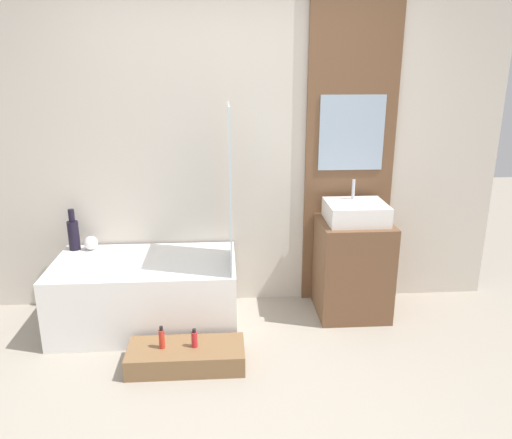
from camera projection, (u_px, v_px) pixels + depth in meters
ground_plane at (249, 422)px, 2.79m from camera, size 12.00×12.00×0.00m
wall_tiled_back at (238, 146)px, 3.90m from camera, size 4.20×0.06×2.60m
wall_wood_accent at (350, 145)px, 3.91m from camera, size 0.70×0.04×2.60m
bathtub at (147, 293)px, 3.76m from camera, size 1.34×0.75×0.52m
glass_shower_screen at (230, 188)px, 3.47m from camera, size 0.01×0.53×1.14m
wooden_step_bench at (186, 356)px, 3.29m from camera, size 0.77×0.33×0.14m
vanity_cabinet at (352, 268)px, 3.92m from camera, size 0.54×0.51×0.76m
sink at (356, 212)px, 3.79m from camera, size 0.45×0.40×0.30m
vase_tall_dark at (73, 233)px, 3.88m from camera, size 0.08×0.08×0.33m
vase_round_light at (91, 243)px, 3.90m from camera, size 0.11×0.11×0.11m
bottle_soap_primary at (162, 338)px, 3.24m from camera, size 0.04×0.04×0.16m
bottle_soap_secondary at (194, 339)px, 3.26m from camera, size 0.04×0.04×0.13m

